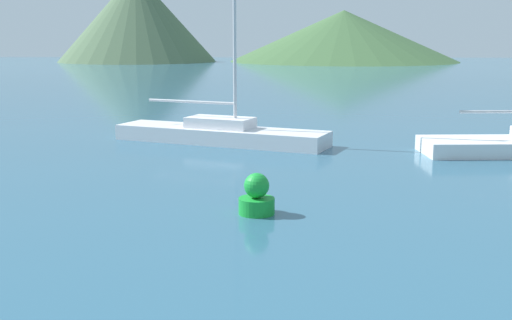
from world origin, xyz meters
The scene contains 4 objects.
sailboat_inner centered at (-2.33, 23.45, 0.40)m, with size 7.99×4.46×8.86m.
buoy_marker centered at (-0.68, 14.05, 0.37)m, with size 0.78×0.78×0.90m.
hill_west centered at (-22.16, 99.62, 6.66)m, with size 24.00×24.00×13.33m.
hill_central centered at (9.42, 101.16, 3.86)m, with size 34.89×34.89×7.73m.
Camera 1 is at (-0.17, 0.61, 3.79)m, focal length 45.00 mm.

